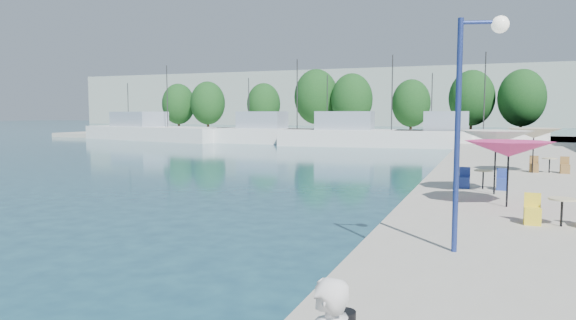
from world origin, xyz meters
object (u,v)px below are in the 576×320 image
at_px(umbrella_pink, 509,149).
at_px(street_lamp, 474,91).
at_px(trawler_03, 368,136).
at_px(trawler_04, 464,138).
at_px(trawler_01, 153,132).
at_px(umbrella_cream, 534,133).
at_px(umbrella_white, 496,137).
at_px(trawler_02, 279,135).

relative_size(umbrella_pink, street_lamp, 0.54).
distance_m(trawler_03, trawler_04, 9.97).
bearing_deg(trawler_01, umbrella_pink, -29.62).
relative_size(trawler_01, umbrella_pink, 8.68).
xyz_separation_m(trawler_04, umbrella_cream, (4.49, -27.69, 1.54)).
relative_size(umbrella_pink, umbrella_white, 1.04).
xyz_separation_m(trawler_01, umbrella_cream, (44.24, -29.27, 1.54)).
relative_size(trawler_02, umbrella_cream, 6.94).
xyz_separation_m(trawler_01, trawler_04, (39.75, -1.58, 0.00)).
xyz_separation_m(trawler_04, umbrella_white, (2.63, -35.78, 1.65)).
bearing_deg(umbrella_pink, trawler_01, 136.89).
bearing_deg(street_lamp, umbrella_white, 70.96).
relative_size(trawler_01, trawler_04, 1.57).
relative_size(trawler_03, trawler_04, 1.37).
height_order(trawler_02, street_lamp, trawler_02).
height_order(trawler_04, umbrella_white, trawler_04).
xyz_separation_m(trawler_01, umbrella_pink, (42.74, -40.01, 1.40)).
xyz_separation_m(trawler_02, umbrella_white, (23.37, -35.82, 1.65)).
distance_m(trawler_03, umbrella_white, 37.11).
bearing_deg(trawler_02, trawler_01, 175.37).
distance_m(trawler_04, umbrella_white, 35.92).
bearing_deg(umbrella_pink, umbrella_cream, 82.01).
relative_size(umbrella_pink, umbrella_cream, 1.06).
bearing_deg(trawler_02, umbrella_white, -56.87).
distance_m(umbrella_cream, street_lamp, 17.11).
xyz_separation_m(trawler_03, umbrella_white, (12.56, -34.88, 1.65)).
xyz_separation_m(trawler_02, street_lamp, (22.79, -44.60, 3.02)).
distance_m(trawler_03, street_lamp, 45.38).
bearing_deg(trawler_01, trawler_03, 8.74).
height_order(trawler_02, umbrella_pink, trawler_02).
distance_m(trawler_01, umbrella_cream, 53.07).
bearing_deg(trawler_02, umbrella_pink, -58.33).
bearing_deg(trawler_03, trawler_04, -0.51).
relative_size(trawler_02, street_lamp, 3.54).
height_order(umbrella_pink, street_lamp, street_lamp).
relative_size(trawler_01, umbrella_white, 9.06).
bearing_deg(umbrella_pink, street_lamp, -98.61).
bearing_deg(umbrella_white, umbrella_pink, -82.37).
xyz_separation_m(trawler_02, umbrella_cream, (25.23, -27.73, 1.54)).
bearing_deg(trawler_03, umbrella_cream, -67.41).
bearing_deg(trawler_04, street_lamp, -91.25).
relative_size(trawler_03, umbrella_white, 7.89).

